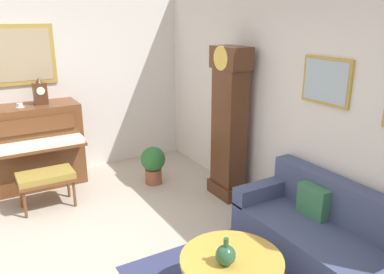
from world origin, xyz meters
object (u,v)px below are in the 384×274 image
object	(u,v)px
piano_bench	(46,178)
potted_plant	(153,163)
grandfather_clock	(229,128)
green_jug	(226,255)
piano	(29,147)
mantel_clock	(40,92)
teacup	(20,106)
coffee_table	(232,261)
couch	(328,240)

from	to	relation	value
piano_bench	potted_plant	bearing A→B (deg)	89.66
grandfather_clock	green_jug	distance (m)	2.24
piano	piano_bench	distance (m)	0.83
mantel_clock	potted_plant	bearing A→B (deg)	58.47
teacup	green_jug	distance (m)	3.62
green_jug	mantel_clock	bearing A→B (deg)	-167.86
piano	potted_plant	distance (m)	1.77
piano_bench	green_jug	bearing A→B (deg)	19.13
coffee_table	teacup	xyz separation A→B (m)	(-3.36, -1.12, 0.80)
piano_bench	grandfather_clock	xyz separation A→B (m)	(0.88, 2.21, 0.56)
coffee_table	mantel_clock	distance (m)	3.64
couch	potted_plant	bearing A→B (deg)	-167.35
mantel_clock	green_jug	bearing A→B (deg)	12.14
coffee_table	teacup	bearing A→B (deg)	-161.54
grandfather_clock	green_jug	size ratio (longest dim) A/B	8.46
piano	potted_plant	size ratio (longest dim) A/B	2.57
piano_bench	mantel_clock	xyz separation A→B (m)	(-0.80, 0.18, 0.95)
green_jug	couch	bearing A→B (deg)	87.70
teacup	green_jug	size ratio (longest dim) A/B	0.48
green_jug	potted_plant	distance (m)	2.72
piano	mantel_clock	distance (m)	0.79
grandfather_clock	couch	world-z (taller)	grandfather_clock
couch	mantel_clock	world-z (taller)	mantel_clock
potted_plant	piano	bearing A→B (deg)	-117.53
piano	piano_bench	xyz separation A→B (m)	(0.80, 0.06, -0.20)
grandfather_clock	coffee_table	bearing A→B (deg)	-34.51
piano_bench	grandfather_clock	size ratio (longest dim) A/B	0.34
grandfather_clock	potted_plant	xyz separation A→B (m)	(-0.87, -0.72, -0.64)
piano_bench	potted_plant	size ratio (longest dim) A/B	1.25
piano_bench	coffee_table	bearing A→B (deg)	21.18
piano_bench	potted_plant	world-z (taller)	potted_plant
couch	piano	bearing A→B (deg)	-148.38
grandfather_clock	mantel_clock	distance (m)	2.66
couch	potted_plant	world-z (taller)	couch
coffee_table	potted_plant	world-z (taller)	potted_plant
teacup	potted_plant	size ratio (longest dim) A/B	0.21
coffee_table	mantel_clock	xyz separation A→B (m)	(-3.42, -0.84, 0.95)
potted_plant	grandfather_clock	bearing A→B (deg)	39.65
piano	couch	distance (m)	4.13
piano	piano_bench	size ratio (longest dim) A/B	2.06
couch	teacup	distance (m)	4.19
grandfather_clock	potted_plant	distance (m)	1.30
couch	green_jug	bearing A→B (deg)	-92.30
piano	grandfather_clock	size ratio (longest dim) A/B	0.71
potted_plant	green_jug	bearing A→B (deg)	-12.20
potted_plant	teacup	bearing A→B (deg)	-115.22
teacup	green_jug	world-z (taller)	teacup
grandfather_clock	green_jug	bearing A→B (deg)	-35.91
couch	mantel_clock	xyz separation A→B (m)	(-3.50, -1.92, 1.05)
green_jug	piano	bearing A→B (deg)	-164.17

